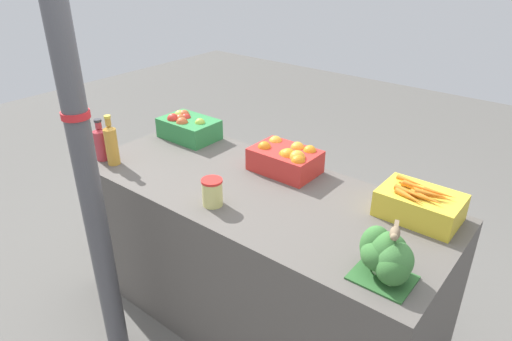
{
  "coord_description": "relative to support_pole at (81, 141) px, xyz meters",
  "views": [
    {
      "loc": [
        1.25,
        -1.56,
        1.95
      ],
      "look_at": [
        0.0,
        0.0,
        0.93
      ],
      "focal_mm": 32.0,
      "sensor_mm": 36.0,
      "label": 1
    }
  ],
  "objects": [
    {
      "name": "broccoli_pile",
      "position": [
        1.2,
        0.43,
        -0.28
      ],
      "size": [
        0.23,
        0.19,
        0.18
      ],
      "color": "#2D602D",
      "rests_on": "market_table"
    },
    {
      "name": "ground_plane",
      "position": [
        0.41,
        0.66,
        -1.2
      ],
      "size": [
        10.0,
        10.0,
        0.0
      ],
      "primitive_type": "plane",
      "color": "#605E59"
    },
    {
      "name": "pickle_jar",
      "position": [
        0.35,
        0.41,
        -0.3
      ],
      "size": [
        0.1,
        0.1,
        0.13
      ],
      "color": "#D1CC75",
      "rests_on": "market_table"
    },
    {
      "name": "juice_bottle_amber",
      "position": [
        -0.38,
        0.38,
        -0.25
      ],
      "size": [
        0.07,
        0.07,
        0.28
      ],
      "color": "gold",
      "rests_on": "market_table"
    },
    {
      "name": "orange_crate",
      "position": [
        0.42,
        0.9,
        -0.29
      ],
      "size": [
        0.35,
        0.24,
        0.16
      ],
      "color": "red",
      "rests_on": "market_table"
    },
    {
      "name": "sparrow_bird",
      "position": [
        1.22,
        0.41,
        -0.16
      ],
      "size": [
        0.06,
        0.13,
        0.05
      ],
      "rotation": [
        0.0,
        0.0,
        -1.25
      ],
      "color": "#4C3D2D",
      "rests_on": "broccoli_pile"
    },
    {
      "name": "carrot_crate",
      "position": [
        1.15,
        0.9,
        -0.3
      ],
      "size": [
        0.35,
        0.24,
        0.16
      ],
      "color": "gold",
      "rests_on": "market_table"
    },
    {
      "name": "market_table",
      "position": [
        0.41,
        0.66,
        -0.78
      ],
      "size": [
        1.95,
        0.81,
        0.83
      ],
      "primitive_type": "cube",
      "color": "#56514C",
      "rests_on": "ground_plane"
    },
    {
      "name": "juice_bottle_ruby",
      "position": [
        -0.48,
        0.38,
        -0.27
      ],
      "size": [
        0.08,
        0.08,
        0.24
      ],
      "color": "#B2333D",
      "rests_on": "market_table"
    },
    {
      "name": "apple_crate",
      "position": [
        -0.33,
        0.9,
        -0.29
      ],
      "size": [
        0.35,
        0.24,
        0.16
      ],
      "color": "#2D8442",
      "rests_on": "market_table"
    },
    {
      "name": "support_pole",
      "position": [
        0.0,
        0.0,
        0.0
      ],
      "size": [
        0.12,
        0.12,
        2.39
      ],
      "color": "#4C4C51",
      "rests_on": "ground_plane"
    }
  ]
}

